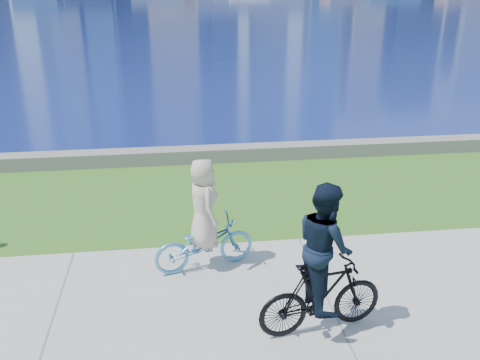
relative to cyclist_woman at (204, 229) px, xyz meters
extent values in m
plane|color=#2D5C18|center=(-2.24, -1.00, -0.72)|extent=(320.00, 320.00, 0.00)
cube|color=#9E9E99|center=(-2.24, -1.00, -0.71)|extent=(80.00, 3.50, 0.02)
cube|color=slate|center=(-2.24, 5.20, -0.55)|extent=(90.00, 0.50, 0.35)
cube|color=navy|center=(-2.24, 71.00, -0.72)|extent=(320.00, 131.00, 0.01)
imported|color=#529DC7|center=(0.00, 0.00, -0.26)|extent=(0.98, 1.77, 0.88)
imported|color=silver|center=(0.00, 0.00, 0.46)|extent=(0.63, 0.81, 1.46)
imported|color=black|center=(1.45, -1.83, -0.17)|extent=(0.79, 1.82, 1.06)
imported|color=black|center=(1.45, -1.83, 0.60)|extent=(0.78, 0.93, 1.74)
camera|label=1|loc=(-0.39, -7.68, 3.96)|focal=40.00mm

